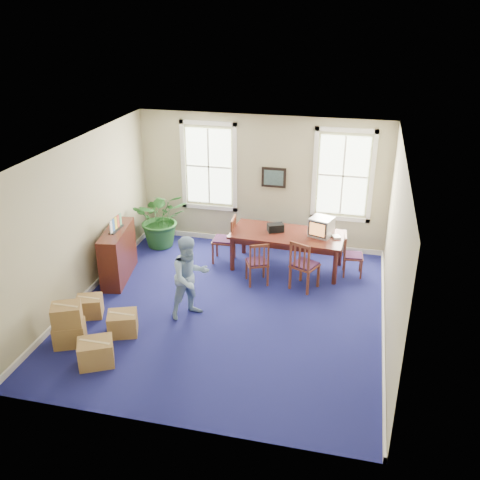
% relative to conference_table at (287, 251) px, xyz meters
% --- Properties ---
extents(floor, '(6.50, 6.50, 0.00)m').
position_rel_conference_table_xyz_m(floor, '(-0.83, -2.07, -0.42)').
color(floor, navy).
rests_on(floor, ground).
extents(ceiling, '(6.50, 6.50, 0.00)m').
position_rel_conference_table_xyz_m(ceiling, '(-0.83, -2.07, 2.78)').
color(ceiling, white).
rests_on(ceiling, ground).
extents(wall_back, '(6.50, 0.00, 6.50)m').
position_rel_conference_table_xyz_m(wall_back, '(-0.83, 1.18, 1.18)').
color(wall_back, tan).
rests_on(wall_back, ground).
extents(wall_front, '(6.50, 0.00, 6.50)m').
position_rel_conference_table_xyz_m(wall_front, '(-0.83, -5.32, 1.18)').
color(wall_front, tan).
rests_on(wall_front, ground).
extents(wall_left, '(0.00, 6.50, 6.50)m').
position_rel_conference_table_xyz_m(wall_left, '(-3.83, -2.07, 1.18)').
color(wall_left, tan).
rests_on(wall_left, ground).
extents(wall_right, '(0.00, 6.50, 6.50)m').
position_rel_conference_table_xyz_m(wall_right, '(2.17, -2.07, 1.18)').
color(wall_right, tan).
rests_on(wall_right, ground).
extents(baseboard_back, '(6.00, 0.04, 0.12)m').
position_rel_conference_table_xyz_m(baseboard_back, '(-0.83, 1.15, -0.36)').
color(baseboard_back, white).
rests_on(baseboard_back, ground).
extents(baseboard_left, '(0.04, 6.50, 0.12)m').
position_rel_conference_table_xyz_m(baseboard_left, '(-3.80, -2.07, -0.36)').
color(baseboard_left, white).
rests_on(baseboard_left, ground).
extents(baseboard_right, '(0.04, 6.50, 0.12)m').
position_rel_conference_table_xyz_m(baseboard_right, '(2.14, -2.07, -0.36)').
color(baseboard_right, white).
rests_on(baseboard_right, ground).
extents(window_left, '(1.40, 0.12, 2.20)m').
position_rel_conference_table_xyz_m(window_left, '(-2.13, 1.16, 1.48)').
color(window_left, white).
rests_on(window_left, ground).
extents(window_right, '(1.40, 0.12, 2.20)m').
position_rel_conference_table_xyz_m(window_right, '(1.07, 1.16, 1.48)').
color(window_right, white).
rests_on(window_right, ground).
extents(wall_picture, '(0.58, 0.06, 0.48)m').
position_rel_conference_table_xyz_m(wall_picture, '(-0.53, 1.13, 1.33)').
color(wall_picture, black).
rests_on(wall_picture, ground).
extents(conference_table, '(2.54, 1.26, 0.85)m').
position_rel_conference_table_xyz_m(conference_table, '(0.00, 0.00, 0.00)').
color(conference_table, '#4A1B13').
rests_on(conference_table, ground).
extents(crt_tv, '(0.60, 0.62, 0.42)m').
position_rel_conference_table_xyz_m(crt_tv, '(0.73, 0.06, 0.63)').
color(crt_tv, '#B7B7BC').
rests_on(crt_tv, conference_table).
extents(game_console, '(0.21, 0.24, 0.05)m').
position_rel_conference_table_xyz_m(game_console, '(1.07, 0.00, 0.45)').
color(game_console, white).
rests_on(game_console, conference_table).
extents(equipment_bag, '(0.41, 0.35, 0.18)m').
position_rel_conference_table_xyz_m(equipment_bag, '(-0.28, 0.06, 0.51)').
color(equipment_bag, black).
rests_on(equipment_bag, conference_table).
extents(chair_near_left, '(0.59, 0.59, 0.99)m').
position_rel_conference_table_xyz_m(chair_near_left, '(-0.51, -0.85, 0.07)').
color(chair_near_left, brown).
rests_on(chair_near_left, ground).
extents(chair_near_right, '(0.66, 0.66, 1.11)m').
position_rel_conference_table_xyz_m(chair_near_right, '(0.51, -0.85, 0.13)').
color(chair_near_right, brown).
rests_on(chair_near_right, ground).
extents(chair_end_left, '(0.51, 0.51, 1.09)m').
position_rel_conference_table_xyz_m(chair_end_left, '(-1.47, 0.00, 0.12)').
color(chair_end_left, brown).
rests_on(chair_end_left, ground).
extents(chair_end_right, '(0.45, 0.45, 0.93)m').
position_rel_conference_table_xyz_m(chair_end_right, '(1.47, 0.00, 0.04)').
color(chair_end_right, brown).
rests_on(chair_end_right, ground).
extents(man, '(1.00, 1.00, 1.64)m').
position_rel_conference_table_xyz_m(man, '(-1.48, -2.41, 0.39)').
color(man, '#87A8C9').
rests_on(man, ground).
extents(credenza, '(0.68, 1.54, 1.17)m').
position_rel_conference_table_xyz_m(credenza, '(-3.48, -1.31, 0.16)').
color(credenza, '#4A1B13').
rests_on(credenza, ground).
extents(brochure_rack, '(0.37, 0.68, 0.30)m').
position_rel_conference_table_xyz_m(brochure_rack, '(-3.46, -1.31, 0.90)').
color(brochure_rack, '#99999E').
rests_on(brochure_rack, credenza).
extents(potted_plant, '(1.59, 1.48, 1.45)m').
position_rel_conference_table_xyz_m(potted_plant, '(-3.16, 0.48, 0.30)').
color(potted_plant, '#215821').
rests_on(potted_plant, ground).
extents(cardboard_boxes, '(1.88, 1.88, 0.83)m').
position_rel_conference_table_xyz_m(cardboard_boxes, '(-3.06, -3.71, -0.01)').
color(cardboard_boxes, '#A37942').
rests_on(cardboard_boxes, ground).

